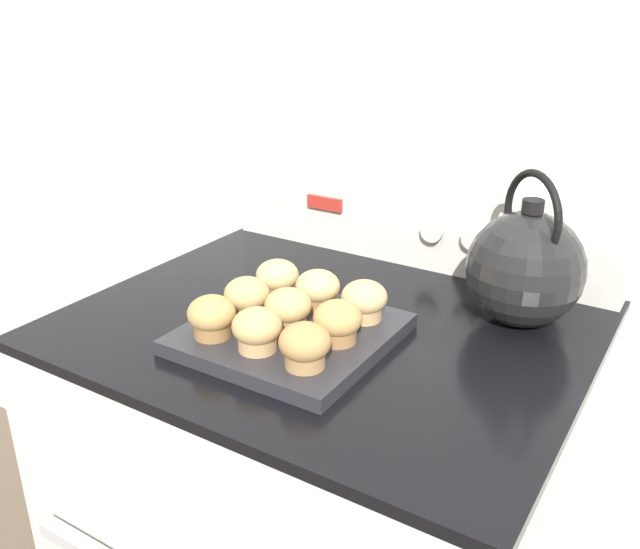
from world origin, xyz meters
name	(u,v)px	position (x,y,z in m)	size (l,w,h in m)	color
wall_back	(429,112)	(0.00, 0.70, 1.20)	(8.00, 0.05, 2.40)	silver
stove_range	(328,541)	(0.00, 0.35, 0.46)	(0.79, 0.69, 0.92)	silver
control_panel	(413,220)	(0.00, 0.65, 1.01)	(0.78, 0.07, 0.17)	silver
muffin_pan	(291,334)	(-0.01, 0.26, 0.93)	(0.28, 0.28, 0.02)	#28282D
muffin_r0_c0	(212,316)	(-0.09, 0.18, 0.97)	(0.07, 0.07, 0.06)	olive
muffin_r0_c1	(257,330)	(-0.01, 0.18, 0.97)	(0.07, 0.07, 0.06)	tan
muffin_r0_c2	(305,346)	(0.07, 0.17, 0.97)	(0.07, 0.07, 0.06)	#A37A4C
muffin_r1_c0	(247,297)	(-0.09, 0.26, 0.97)	(0.07, 0.07, 0.06)	olive
muffin_r1_c1	(288,309)	(-0.01, 0.25, 0.97)	(0.07, 0.07, 0.06)	#A37A4C
muffin_r1_c2	(338,322)	(0.07, 0.26, 0.97)	(0.07, 0.07, 0.06)	olive
muffin_r2_c0	(277,278)	(-0.09, 0.34, 0.97)	(0.07, 0.07, 0.06)	tan
muffin_r2_c1	(318,289)	(-0.02, 0.34, 0.97)	(0.07, 0.07, 0.06)	olive
muffin_r2_c2	(364,300)	(0.07, 0.34, 0.97)	(0.07, 0.07, 0.06)	tan
tea_kettle	(525,266)	(0.26, 0.50, 1.02)	(0.20, 0.19, 0.25)	black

